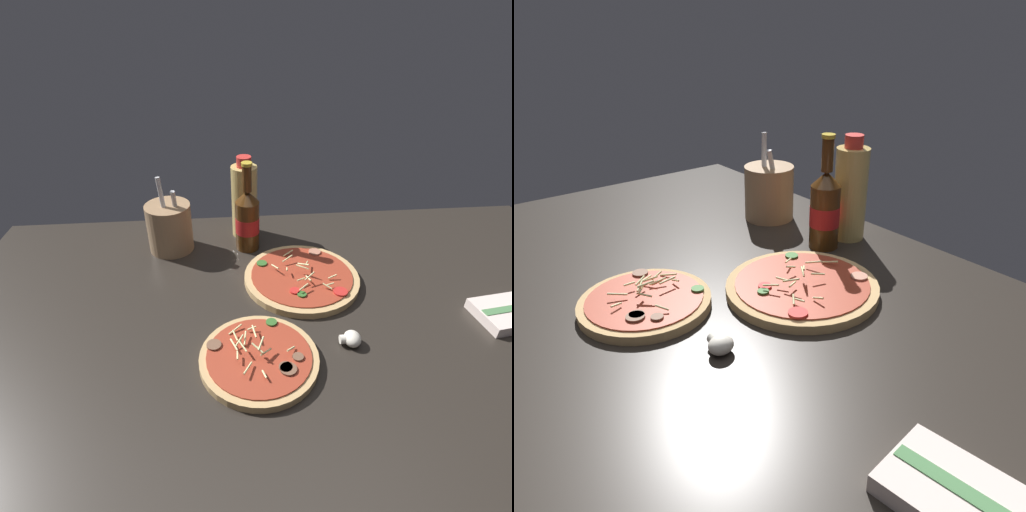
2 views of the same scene
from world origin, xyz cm
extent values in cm
cube|color=#28231E|center=(0.00, 0.00, 1.25)|extent=(160.00, 90.00, 2.50)
cylinder|color=tan|center=(-10.08, -15.40, 3.33)|extent=(22.85, 22.85, 1.66)
cylinder|color=#9E3823|center=(-10.08, -15.40, 4.31)|extent=(20.11, 20.11, 0.30)
cylinder|color=brown|center=(-5.09, -19.41, 4.66)|extent=(3.14, 3.14, 0.40)
cylinder|color=brown|center=(-5.53, -18.95, 4.66)|extent=(2.57, 2.57, 0.40)
cylinder|color=brown|center=(-2.83, -16.70, 4.66)|extent=(2.11, 2.11, 0.40)
cylinder|color=brown|center=(-18.57, -12.21, 4.66)|extent=(2.90, 2.90, 0.40)
cylinder|color=#336628|center=(-6.68, -6.85, 4.66)|extent=(2.29, 2.29, 0.40)
cylinder|color=beige|center=(-14.26, -8.57, 4.91)|extent=(2.94, 2.26, 1.03)
cylinder|color=beige|center=(-13.05, -14.65, 6.24)|extent=(1.62, 2.53, 0.84)
cylinder|color=beige|center=(-10.00, -15.91, 6.27)|extent=(1.46, 1.68, 0.95)
cylinder|color=beige|center=(-14.37, -10.84, 5.47)|extent=(1.16, 2.51, 0.90)
cylinder|color=beige|center=(-9.62, -20.65, 5.17)|extent=(0.87, 2.07, 0.62)
cylinder|color=beige|center=(-10.91, -8.88, 5.24)|extent=(1.91, 0.66, 0.81)
cylinder|color=beige|center=(-14.17, -16.25, 5.65)|extent=(0.44, 2.00, 0.40)
cylinder|color=beige|center=(-13.61, -12.45, 5.62)|extent=(1.94, 2.36, 1.26)
cylinder|color=beige|center=(-9.67, -15.10, 7.18)|extent=(1.56, 2.86, 1.14)
cylinder|color=beige|center=(-10.43, -15.82, 6.79)|extent=(2.23, 2.24, 1.03)
cylinder|color=beige|center=(-14.70, -13.05, 5.24)|extent=(1.52, 3.10, 0.44)
cylinder|color=beige|center=(-12.45, -11.61, 5.34)|extent=(0.83, 3.21, 0.95)
cylinder|color=beige|center=(-12.47, -19.20, 5.41)|extent=(1.92, 3.14, 0.80)
cylinder|color=beige|center=(-8.83, -15.92, 5.74)|extent=(2.38, 2.02, 0.66)
cylinder|color=beige|center=(-10.57, -10.63, 6.01)|extent=(0.84, 3.39, 0.41)
cylinder|color=beige|center=(-4.00, -15.17, 5.29)|extent=(1.95, 1.90, 1.03)
cylinder|color=tan|center=(2.75, 9.56, 3.34)|extent=(28.00, 28.00, 1.68)
cylinder|color=#9E3823|center=(2.75, 9.56, 4.33)|extent=(24.64, 24.64, 0.30)
cylinder|color=red|center=(10.34, 1.87, 4.68)|extent=(3.29, 3.29, 0.40)
cylinder|color=#336628|center=(-6.48, 14.95, 4.68)|extent=(2.60, 2.60, 0.40)
cylinder|color=#336628|center=(1.33, 1.66, 4.68)|extent=(2.08, 2.08, 0.40)
cylinder|color=#B7755B|center=(7.97, 19.05, 4.68)|extent=(3.16, 3.16, 0.40)
cylinder|color=red|center=(-0.33, 3.09, 4.68)|extent=(2.44, 2.44, 0.40)
cylinder|color=beige|center=(1.93, 2.90, 5.80)|extent=(2.54, 2.12, 0.73)
cylinder|color=beige|center=(8.40, 3.94, 5.38)|extent=(1.92, 0.83, 0.52)
cylinder|color=beige|center=(3.00, 9.64, 7.44)|extent=(2.58, 2.39, 1.19)
cylinder|color=beige|center=(0.78, 18.51, 5.04)|extent=(2.96, 1.98, 0.97)
cylinder|color=beige|center=(9.68, 6.99, 5.26)|extent=(2.22, 0.68, 1.05)
cylinder|color=beige|center=(7.53, 3.31, 5.34)|extent=(2.14, 1.78, 0.93)
cylinder|color=beige|center=(2.84, 9.55, 6.66)|extent=(3.02, 2.20, 0.43)
cylinder|color=beige|center=(0.07, 14.81, 5.83)|extent=(2.92, 1.93, 1.16)
cylinder|color=beige|center=(4.29, 11.95, 5.99)|extent=(1.42, 2.52, 0.75)
cylinder|color=beige|center=(3.84, 5.90, 6.58)|extent=(2.71, 2.05, 1.24)
cylinder|color=beige|center=(1.72, 5.51, 6.05)|extent=(2.08, 1.35, 0.52)
cylinder|color=beige|center=(-3.56, 11.57, 5.80)|extent=(1.69, 2.60, 0.78)
cylinder|color=beige|center=(3.75, 6.32, 5.58)|extent=(1.17, 2.22, 0.37)
cylinder|color=beige|center=(-0.88, 9.91, 6.02)|extent=(0.68, 1.98, 0.85)
cylinder|color=#47280F|center=(-9.24, 26.47, 9.43)|extent=(6.41, 6.41, 13.86)
cone|color=#47280F|center=(-9.24, 26.47, 17.89)|extent=(6.41, 6.41, 3.07)
cylinder|color=#47280F|center=(-9.24, 26.47, 22.84)|extent=(2.44, 2.44, 6.83)
cylinder|color=gold|center=(-9.24, 26.47, 26.66)|extent=(2.80, 2.80, 0.80)
cylinder|color=red|center=(-9.24, 26.47, 9.71)|extent=(6.48, 6.48, 4.43)
cylinder|color=#D6B766|center=(-9.49, 34.39, 12.76)|extent=(7.25, 7.25, 20.52)
cylinder|color=red|center=(-9.49, 34.39, 24.42)|extent=(3.99, 3.99, 2.80)
cylinder|color=white|center=(7.37, -12.27, 3.93)|extent=(1.84, 1.84, 1.84)
ellipsoid|color=silver|center=(9.00, -12.27, 3.93)|extent=(3.47, 4.08, 2.86)
cylinder|color=#9E7A56|center=(-30.16, 27.88, 9.07)|extent=(11.99, 11.99, 13.15)
cylinder|color=#BCBCC1|center=(-30.95, 26.98, 15.68)|extent=(2.89, 2.75, 15.88)
cylinder|color=#BCBCC1|center=(-27.92, 27.54, 14.02)|extent=(1.76, 3.97, 12.50)
camera|label=1|loc=(-15.35, -68.02, 61.47)|focal=28.00mm
camera|label=2|loc=(61.54, -44.56, 48.50)|focal=35.00mm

